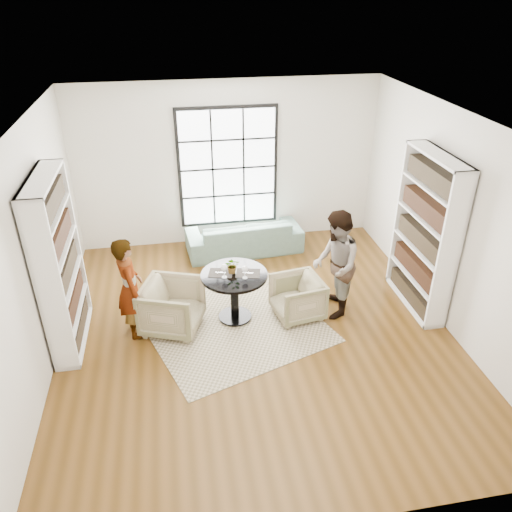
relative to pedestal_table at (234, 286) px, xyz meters
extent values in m
plane|color=brown|center=(0.26, -0.38, -0.56)|extent=(6.00, 6.00, 0.00)
plane|color=silver|center=(0.26, 2.62, 0.94)|extent=(5.50, 0.00, 5.50)
plane|color=silver|center=(-2.49, -0.38, 0.94)|extent=(0.00, 6.00, 6.00)
plane|color=silver|center=(3.01, -0.38, 0.94)|extent=(0.00, 6.00, 6.00)
plane|color=silver|center=(0.26, -3.38, 0.94)|extent=(5.50, 0.00, 5.50)
plane|color=white|center=(0.26, -0.38, 2.44)|extent=(6.00, 6.00, 0.00)
cube|color=black|center=(0.26, 2.60, 0.89)|extent=(1.82, 0.06, 2.22)
cube|color=white|center=(0.26, 2.56, 0.89)|extent=(1.70, 0.02, 2.10)
cube|color=tan|center=(-0.07, -0.10, -0.55)|extent=(3.04, 3.04, 0.01)
cylinder|color=black|center=(0.00, 0.00, -0.54)|extent=(0.49, 0.49, 0.04)
cylinder|color=black|center=(0.00, 0.00, -0.18)|extent=(0.12, 0.12, 0.69)
cylinder|color=black|center=(0.00, 0.00, 0.19)|extent=(0.96, 0.96, 0.04)
imported|color=gray|center=(0.46, 2.07, -0.25)|extent=(2.16, 0.99, 0.61)
imported|color=tan|center=(-0.91, -0.09, -0.19)|extent=(1.03, 1.02, 0.74)
imported|color=#C2B68B|center=(0.92, -0.10, -0.24)|extent=(0.80, 0.78, 0.64)
imported|color=gray|center=(-1.46, -0.09, 0.20)|extent=(0.47, 0.61, 1.50)
imported|color=gray|center=(1.47, -0.10, 0.27)|extent=(0.77, 0.91, 1.65)
cube|color=black|center=(-0.19, 0.06, 0.21)|extent=(0.39, 0.33, 0.01)
cube|color=black|center=(0.20, -0.02, 0.21)|extent=(0.39, 0.33, 0.01)
cylinder|color=silver|center=(-0.15, -0.07, 0.22)|extent=(0.08, 0.08, 0.01)
cylinder|color=silver|center=(-0.15, -0.07, 0.28)|extent=(0.01, 0.01, 0.12)
sphere|color=maroon|center=(-0.15, -0.07, 0.37)|extent=(0.09, 0.09, 0.09)
ellipsoid|color=white|center=(-0.15, -0.07, 0.37)|extent=(0.10, 0.10, 0.11)
cylinder|color=silver|center=(0.14, -0.13, 0.22)|extent=(0.07, 0.07, 0.01)
cylinder|color=silver|center=(0.14, -0.13, 0.27)|extent=(0.01, 0.01, 0.11)
sphere|color=maroon|center=(0.14, -0.13, 0.36)|extent=(0.09, 0.09, 0.09)
ellipsoid|color=white|center=(0.14, -0.13, 0.36)|extent=(0.09, 0.09, 0.10)
imported|color=gray|center=(-0.01, 0.05, 0.33)|extent=(0.23, 0.20, 0.23)
camera|label=1|loc=(-0.75, -6.06, 3.92)|focal=35.00mm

